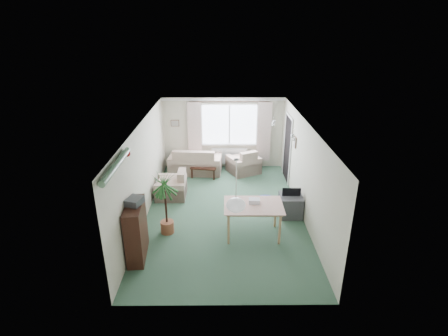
{
  "coord_description": "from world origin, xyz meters",
  "views": [
    {
      "loc": [
        -0.06,
        -8.0,
        4.57
      ],
      "look_at": [
        0.0,
        0.3,
        1.15
      ],
      "focal_mm": 28.0,
      "sensor_mm": 36.0,
      "label": 1
    }
  ],
  "objects_px": {
    "armchair_left": "(171,184)",
    "coffee_table": "(204,171)",
    "sofa": "(195,160)",
    "dining_table": "(253,220)",
    "tv_cube": "(290,205)",
    "pet_bed": "(266,202)",
    "houseplant": "(166,203)",
    "armchair_corner": "(244,161)",
    "bookshelf": "(136,231)"
  },
  "relations": [
    {
      "from": "houseplant",
      "to": "tv_cube",
      "type": "bearing_deg",
      "value": 14.62
    },
    {
      "from": "sofa",
      "to": "armchair_corner",
      "type": "bearing_deg",
      "value": -176.61
    },
    {
      "from": "sofa",
      "to": "houseplant",
      "type": "distance_m",
      "value": 3.7
    },
    {
      "from": "dining_table",
      "to": "coffee_table",
      "type": "bearing_deg",
      "value": 110.8
    },
    {
      "from": "pet_bed",
      "to": "houseplant",
      "type": "bearing_deg",
      "value": -150.86
    },
    {
      "from": "bookshelf",
      "to": "coffee_table",
      "type": "bearing_deg",
      "value": 68.89
    },
    {
      "from": "coffee_table",
      "to": "armchair_corner",
      "type": "bearing_deg",
      "value": 15.94
    },
    {
      "from": "armchair_left",
      "to": "coffee_table",
      "type": "relative_size",
      "value": 1.07
    },
    {
      "from": "armchair_left",
      "to": "pet_bed",
      "type": "xyz_separation_m",
      "value": [
        2.66,
        -0.48,
        -0.33
      ]
    },
    {
      "from": "armchair_corner",
      "to": "bookshelf",
      "type": "relative_size",
      "value": 0.75
    },
    {
      "from": "sofa",
      "to": "armchair_corner",
      "type": "distance_m",
      "value": 1.59
    },
    {
      "from": "armchair_left",
      "to": "bookshelf",
      "type": "distance_m",
      "value": 2.8
    },
    {
      "from": "coffee_table",
      "to": "houseplant",
      "type": "height_order",
      "value": "houseplant"
    },
    {
      "from": "houseplant",
      "to": "bookshelf",
      "type": "bearing_deg",
      "value": -118.95
    },
    {
      "from": "sofa",
      "to": "dining_table",
      "type": "xyz_separation_m",
      "value": [
        1.59,
        -3.77,
        -0.04
      ]
    },
    {
      "from": "armchair_left",
      "to": "bookshelf",
      "type": "xyz_separation_m",
      "value": [
        -0.34,
        -2.77,
        0.22
      ]
    },
    {
      "from": "houseplant",
      "to": "dining_table",
      "type": "relative_size",
      "value": 1.27
    },
    {
      "from": "dining_table",
      "to": "pet_bed",
      "type": "relative_size",
      "value": 1.99
    },
    {
      "from": "tv_cube",
      "to": "pet_bed",
      "type": "height_order",
      "value": "tv_cube"
    },
    {
      "from": "armchair_left",
      "to": "armchair_corner",
      "type": "bearing_deg",
      "value": 128.75
    },
    {
      "from": "bookshelf",
      "to": "tv_cube",
      "type": "height_order",
      "value": "bookshelf"
    },
    {
      "from": "armchair_left",
      "to": "coffee_table",
      "type": "distance_m",
      "value": 1.65
    },
    {
      "from": "sofa",
      "to": "coffee_table",
      "type": "xyz_separation_m",
      "value": [
        0.3,
        -0.39,
        -0.24
      ]
    },
    {
      "from": "armchair_left",
      "to": "bookshelf",
      "type": "height_order",
      "value": "bookshelf"
    },
    {
      "from": "armchair_corner",
      "to": "tv_cube",
      "type": "xyz_separation_m",
      "value": [
        1.04,
        -2.84,
        -0.13
      ]
    },
    {
      "from": "armchair_left",
      "to": "dining_table",
      "type": "bearing_deg",
      "value": 46.98
    },
    {
      "from": "dining_table",
      "to": "armchair_corner",
      "type": "bearing_deg",
      "value": 89.93
    },
    {
      "from": "coffee_table",
      "to": "dining_table",
      "type": "relative_size",
      "value": 0.66
    },
    {
      "from": "houseplant",
      "to": "pet_bed",
      "type": "distance_m",
      "value": 2.96
    },
    {
      "from": "houseplant",
      "to": "coffee_table",
      "type": "bearing_deg",
      "value": 77.52
    },
    {
      "from": "sofa",
      "to": "bookshelf",
      "type": "xyz_separation_m",
      "value": [
        -0.91,
        -4.55,
        0.18
      ]
    },
    {
      "from": "pet_bed",
      "to": "sofa",
      "type": "bearing_deg",
      "value": 132.78
    },
    {
      "from": "sofa",
      "to": "pet_bed",
      "type": "bearing_deg",
      "value": 137.06
    },
    {
      "from": "dining_table",
      "to": "pet_bed",
      "type": "xyz_separation_m",
      "value": [
        0.5,
        1.52,
        -0.32
      ]
    },
    {
      "from": "armchair_corner",
      "to": "armchair_left",
      "type": "height_order",
      "value": "armchair_corner"
    },
    {
      "from": "sofa",
      "to": "armchair_corner",
      "type": "height_order",
      "value": "sofa"
    },
    {
      "from": "dining_table",
      "to": "bookshelf",
      "type": "bearing_deg",
      "value": -162.84
    },
    {
      "from": "bookshelf",
      "to": "armchair_left",
      "type": "bearing_deg",
      "value": 78.19
    },
    {
      "from": "pet_bed",
      "to": "tv_cube",
      "type": "bearing_deg",
      "value": -48.19
    },
    {
      "from": "dining_table",
      "to": "pet_bed",
      "type": "bearing_deg",
      "value": 71.7
    },
    {
      "from": "bookshelf",
      "to": "dining_table",
      "type": "distance_m",
      "value": 2.63
    },
    {
      "from": "pet_bed",
      "to": "armchair_corner",
      "type": "bearing_deg",
      "value": 102.55
    },
    {
      "from": "armchair_corner",
      "to": "bookshelf",
      "type": "height_order",
      "value": "bookshelf"
    },
    {
      "from": "dining_table",
      "to": "tv_cube",
      "type": "height_order",
      "value": "dining_table"
    },
    {
      "from": "dining_table",
      "to": "pet_bed",
      "type": "height_order",
      "value": "dining_table"
    },
    {
      "from": "sofa",
      "to": "dining_table",
      "type": "relative_size",
      "value": 1.38
    },
    {
      "from": "armchair_corner",
      "to": "armchair_left",
      "type": "distance_m",
      "value": 2.78
    },
    {
      "from": "tv_cube",
      "to": "sofa",
      "type": "bearing_deg",
      "value": 133.19
    },
    {
      "from": "armchair_corner",
      "to": "dining_table",
      "type": "distance_m",
      "value": 3.75
    },
    {
      "from": "bookshelf",
      "to": "tv_cube",
      "type": "relative_size",
      "value": 1.99
    }
  ]
}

